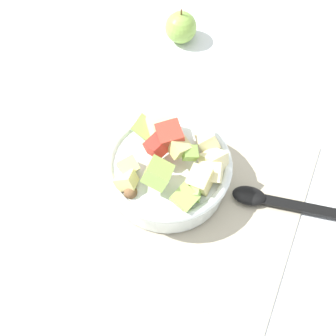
% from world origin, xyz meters
% --- Properties ---
extents(ground_plane, '(2.40, 2.40, 0.00)m').
position_xyz_m(ground_plane, '(0.00, 0.00, 0.00)').
color(ground_plane, silver).
extents(placemat, '(0.49, 0.35, 0.01)m').
position_xyz_m(placemat, '(0.00, 0.00, 0.00)').
color(placemat, '#BCB299').
rests_on(placemat, ground_plane).
extents(salad_bowl, '(0.21, 0.21, 0.12)m').
position_xyz_m(salad_bowl, '(0.02, 0.01, 0.05)').
color(salad_bowl, white).
rests_on(salad_bowl, placemat).
extents(serving_spoon, '(0.20, 0.06, 0.01)m').
position_xyz_m(serving_spoon, '(0.19, 0.03, 0.01)').
color(serving_spoon, black).
rests_on(serving_spoon, placemat).
extents(whole_apple, '(0.06, 0.06, 0.08)m').
position_xyz_m(whole_apple, '(-0.09, 0.34, 0.03)').
color(whole_apple, '#8CB74C').
rests_on(whole_apple, ground_plane).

